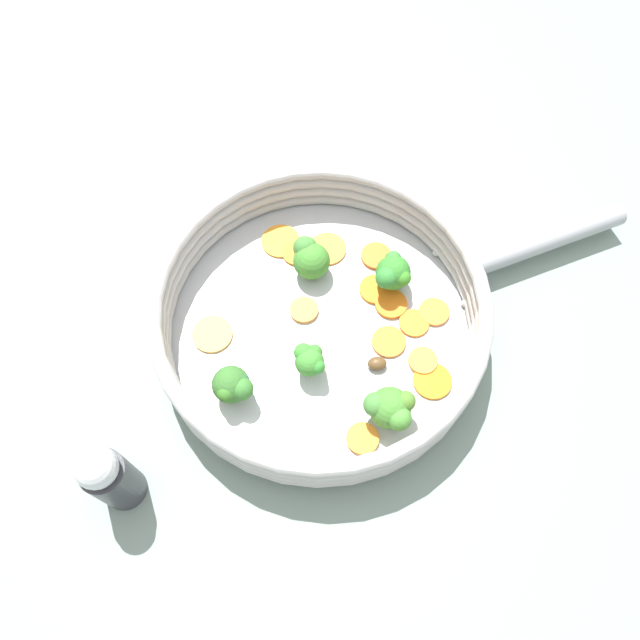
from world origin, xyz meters
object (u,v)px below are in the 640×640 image
Objects in this scene: skillet at (320,329)px; carrot_slice_1 at (327,249)px; carrot_slice_4 at (434,312)px; mushroom_piece_0 at (377,364)px; carrot_slice_11 at (303,311)px; carrot_slice_9 at (391,304)px; carrot_slice_5 at (389,342)px; broccoli_floret_1 at (233,386)px; carrot_slice_2 at (414,323)px; salt_shaker at (110,477)px; carrot_slice_8 at (363,439)px; broccoli_floret_4 at (309,256)px; carrot_slice_0 at (212,334)px; carrot_slice_12 at (376,256)px; broccoli_floret_3 at (310,360)px; carrot_slice_10 at (423,361)px; carrot_slice_3 at (296,253)px; carrot_slice_7 at (432,381)px; broccoli_floret_0 at (393,273)px; carrot_slice_6 at (376,289)px; carrot_slice_13 at (281,241)px; broccoli_floret_2 at (390,408)px.

carrot_slice_1 is (0.08, 0.07, 0.01)m from skillet.
mushroom_piece_0 is (-0.09, 0.00, 0.00)m from carrot_slice_4.
carrot_slice_9 is at bearing -38.67° from carrot_slice_11.
broccoli_floret_1 reaches higher than carrot_slice_5.
carrot_slice_11 is (-0.08, 0.10, 0.00)m from carrot_slice_2.
skillet is at bearing 143.41° from carrot_slice_4.
carrot_slice_9 is 0.32× the size of salt_shaker.
carrot_slice_9 is 0.34m from salt_shaker.
broccoli_floret_4 reaches higher than carrot_slice_8.
carrot_slice_12 is at bearing -15.17° from carrot_slice_0.
carrot_slice_1 is at bearing 41.21° from skillet.
carrot_slice_4 and carrot_slice_9 have the same top height.
broccoli_floret_3 is at bearing -141.12° from carrot_slice_1.
carrot_slice_11 is (-0.05, 0.13, -0.00)m from carrot_slice_10.
carrot_slice_2 is 1.02× the size of carrot_slice_3.
carrot_slice_5 is 0.90× the size of carrot_slice_7.
broccoli_floret_0 reaches higher than carrot_slice_3.
carrot_slice_3 is 0.29× the size of salt_shaker.
mushroom_piece_0 is at bearing -55.38° from carrot_slice_0.
carrot_slice_7 is 0.90× the size of broccoli_floret_1.
carrot_slice_10 reaches higher than carrot_slice_6.
broccoli_floret_1 is 0.17m from broccoli_floret_4.
carrot_slice_2 and carrot_slice_13 have the same top height.
carrot_slice_2 is 0.14m from broccoli_floret_4.
carrot_slice_5 is 0.05m from carrot_slice_9.
carrot_slice_0 and carrot_slice_2 have the same top height.
broccoli_floret_4 is at bearing 38.71° from carrot_slice_11.
carrot_slice_11 is 0.71× the size of carrot_slice_13.
carrot_slice_8 is 0.73× the size of broccoli_floret_1.
carrot_slice_7 is at bearing -4.41° from carrot_slice_8.
carrot_slice_12 is at bearing 58.63° from carrot_slice_9.
carrot_slice_8 is 0.66× the size of broccoli_floret_2.
carrot_slice_3 is 0.22m from broccoli_floret_2.
skillet is at bearing 168.86° from broccoli_floret_0.
carrot_slice_0 is at bearing -174.76° from carrot_slice_3.
broccoli_floret_3 reaches higher than carrot_slice_7.
broccoli_floret_0 is 0.90× the size of broccoli_floret_2.
carrot_slice_1 is at bearing 81.61° from carrot_slice_10.
broccoli_floret_1 is (-0.20, 0.01, 0.03)m from carrot_slice_6.
carrot_slice_9 is at bearing -11.38° from broccoli_floret_1.
carrot_slice_13 is at bearing 15.65° from carrot_slice_0.
carrot_slice_6 is 0.08m from broccoli_floret_4.
carrot_slice_1 is at bearing -33.98° from carrot_slice_3.
broccoli_floret_3 is at bearing 161.61° from carrot_slice_2.
carrot_slice_3 is 0.23m from carrot_slice_8.
carrot_slice_1 is 1.06× the size of broccoli_floret_3.
carrot_slice_12 is at bearing 65.13° from carrot_slice_7.
carrot_slice_12 is (0.07, 0.15, 0.00)m from carrot_slice_7.
carrot_slice_8 is 0.19m from broccoli_floret_0.
carrot_slice_4 is (0.20, -0.15, 0.00)m from carrot_slice_0.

